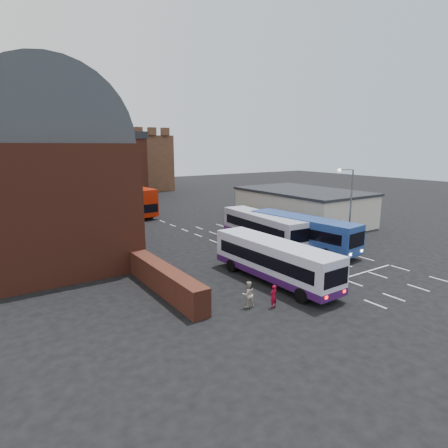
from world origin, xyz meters
TOP-DOWN VIEW (x-y plane):
  - ground at (0.00, 0.00)m, footprint 180.00×180.00m
  - railway_station at (-15.50, 21.00)m, footprint 12.00×28.00m
  - forecourt_wall at (-10.20, 2.00)m, footprint 1.20×10.00m
  - cream_building at (15.00, 14.00)m, footprint 10.40×16.40m
  - brick_terrace at (-6.00, 46.00)m, footprint 22.00×10.00m
  - castle_keep at (6.00, 66.00)m, footprint 22.00×22.00m
  - bus_white_outbound at (-2.64, -0.51)m, footprint 3.01×11.13m
  - bus_white_inbound at (3.77, 8.51)m, footprint 3.38×11.39m
  - bus_blue at (5.58, 4.76)m, footprint 3.90×11.77m
  - bus_red_double at (-1.29, 31.04)m, footprint 2.95×10.32m
  - street_lamp at (8.35, 1.80)m, footprint 1.49×0.79m
  - pedestrian_red at (-5.68, -3.94)m, footprint 0.57×0.42m
  - pedestrian_beige at (-6.94, -3.03)m, footprint 0.94×0.80m

SIDE VIEW (x-z plane):
  - ground at x=0.00m, z-range 0.00..0.00m
  - pedestrian_red at x=-5.68m, z-range 0.00..1.46m
  - pedestrian_beige at x=-6.94m, z-range 0.00..1.68m
  - forecourt_wall at x=-10.20m, z-range 0.00..1.80m
  - bus_white_outbound at x=-2.64m, z-range 0.27..3.29m
  - bus_white_inbound at x=3.77m, z-range 0.28..3.35m
  - bus_blue at x=5.58m, z-range 0.29..3.44m
  - cream_building at x=15.00m, z-range 0.03..4.28m
  - bus_red_double at x=-1.29m, z-range 0.13..4.22m
  - street_lamp at x=8.35m, z-range 0.81..8.64m
  - brick_terrace at x=-6.00m, z-range 0.00..11.00m
  - castle_keep at x=6.00m, z-range 0.00..12.00m
  - railway_station at x=-15.50m, z-range -0.36..15.64m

